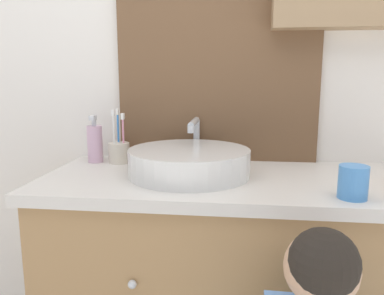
# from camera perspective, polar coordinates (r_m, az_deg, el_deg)

# --- Properties ---
(wall_back) EXTENTS (3.20, 0.18, 2.50)m
(wall_back) POSITION_cam_1_polar(r_m,az_deg,el_deg) (1.43, 8.19, 14.98)
(wall_back) COLOR silver
(wall_back) RESTS_ON ground_plane
(sink_basin) EXTENTS (0.39, 0.44, 0.16)m
(sink_basin) POSITION_cam_1_polar(r_m,az_deg,el_deg) (1.19, -0.37, -2.07)
(sink_basin) COLOR silver
(sink_basin) RESTS_ON vanity_counter
(toothbrush_holder) EXTENTS (0.08, 0.08, 0.20)m
(toothbrush_holder) POSITION_cam_1_polar(r_m,az_deg,el_deg) (1.39, -11.06, -0.50)
(toothbrush_holder) COLOR beige
(toothbrush_holder) RESTS_ON vanity_counter
(soap_dispenser) EXTENTS (0.05, 0.05, 0.17)m
(soap_dispenser) POSITION_cam_1_polar(r_m,az_deg,el_deg) (1.42, -14.58, 0.65)
(soap_dispenser) COLOR #CCA3BC
(soap_dispenser) RESTS_ON vanity_counter
(drinking_cup) EXTENTS (0.07, 0.07, 0.09)m
(drinking_cup) POSITION_cam_1_polar(r_m,az_deg,el_deg) (1.05, 23.34, -4.87)
(drinking_cup) COLOR #4789D1
(drinking_cup) RESTS_ON vanity_counter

